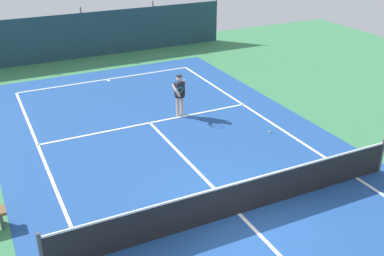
% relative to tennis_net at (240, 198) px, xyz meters
% --- Properties ---
extents(ground_plane, '(36.00, 36.00, 0.00)m').
position_rel_tennis_net_xyz_m(ground_plane, '(0.00, 0.00, -0.51)').
color(ground_plane, '#387A4C').
extents(court_surface, '(11.02, 26.60, 0.01)m').
position_rel_tennis_net_xyz_m(court_surface, '(0.00, 0.00, -0.51)').
color(court_surface, '#1E478C').
rests_on(court_surface, ground).
extents(tennis_net, '(10.12, 0.10, 1.10)m').
position_rel_tennis_net_xyz_m(tennis_net, '(0.00, 0.00, 0.00)').
color(tennis_net, black).
rests_on(tennis_net, ground).
extents(back_fence, '(16.30, 0.98, 2.70)m').
position_rel_tennis_net_xyz_m(back_fence, '(-0.00, 16.44, 0.16)').
color(back_fence, '#1E3D4C').
rests_on(back_fence, ground).
extents(tennis_player, '(0.64, 0.80, 1.64)m').
position_rel_tennis_net_xyz_m(tennis_player, '(1.31, 6.54, 0.45)').
color(tennis_player, '#D8AD8C').
rests_on(tennis_player, ground).
extents(tennis_ball_near_player, '(0.07, 0.07, 0.07)m').
position_rel_tennis_net_xyz_m(tennis_ball_near_player, '(3.56, 3.71, -0.48)').
color(tennis_ball_near_player, '#CCDB33').
rests_on(tennis_ball_near_player, ground).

